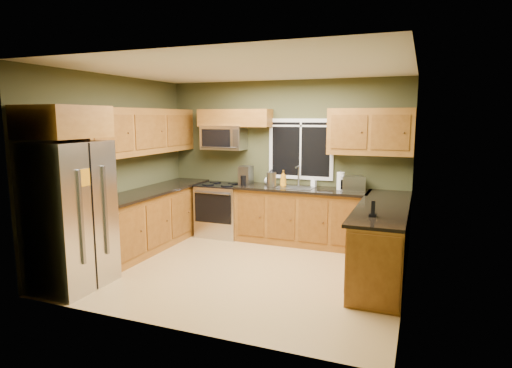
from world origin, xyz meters
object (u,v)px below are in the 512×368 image
Objects in this scene: kettle at (271,178)px; soap_bottle_a at (283,178)px; coffee_maker at (246,176)px; cordless_phone at (373,212)px; paper_towel_roll at (340,181)px; soap_bottle_b at (314,181)px; range at (221,209)px; toaster_oven at (352,183)px; soap_bottle_c at (268,179)px; microwave at (224,138)px; refrigerator at (70,215)px.

kettle is 1.07× the size of soap_bottle_a.
cordless_phone is (2.29, -1.65, -0.09)m from coffee_maker.
kettle is 0.96× the size of paper_towel_roll.
coffee_maker reaches higher than soap_bottle_a.
soap_bottle_b is (-0.47, 0.14, -0.06)m from paper_towel_roll.
coffee_maker is 0.47m from kettle.
soap_bottle_b is (0.66, 0.25, -0.05)m from kettle.
cordless_phone reaches higher than soap_bottle_b.
soap_bottle_a reaches higher than cordless_phone.
toaster_oven reaches higher than range.
soap_bottle_c is (-0.34, 0.18, -0.05)m from soap_bottle_a.
microwave is (-0.00, 0.14, 1.26)m from range.
soap_bottle_b is at bearing 121.57° from cordless_phone.
soap_bottle_c is 0.88× the size of cordless_phone.
cordless_phone reaches higher than range.
paper_towel_roll is (-0.18, 0.01, 0.03)m from toaster_oven.
paper_towel_roll is at bearing -1.25° from microwave.
microwave is 3.99× the size of cordless_phone.
range is at bearing -177.89° from toaster_oven.
coffee_maker is 1.15m from soap_bottle_b.
paper_towel_roll is at bearing 177.59° from toaster_oven.
cordless_phone is (2.77, -1.80, -0.73)m from microwave.
soap_bottle_b is 2.23m from cordless_phone.
refrigerator is at bearing -120.78° from kettle.
kettle is 1.54× the size of cordless_phone.
refrigerator is 3.00m from coffee_maker.
refrigerator is at bearing -116.54° from soap_bottle_c.
range is 1.00m from soap_bottle_c.
kettle is 1.74× the size of soap_bottle_b.
range is 1.27m from microwave.
soap_bottle_b is (1.61, 0.09, -0.71)m from microwave.
coffee_maker reaches higher than range.
refrigerator is at bearing -113.00° from coffee_maker.
soap_bottle_a is at bearing -177.37° from toaster_oven.
refrigerator reaches higher than paper_towel_roll.
kettle reaches higher than soap_bottle_b.
refrigerator reaches higher than soap_bottle_b.
coffee_maker reaches higher than kettle.
refrigerator is 10.68× the size of soap_bottle_c.
refrigerator is 2.89m from range.
toaster_oven is at bearing -1.35° from microwave.
toaster_oven is at bearing -5.03° from soap_bottle_c.
toaster_oven is at bearing 2.11° from range.
soap_bottle_b is 0.81m from soap_bottle_c.
toaster_oven is (2.26, 0.08, 0.58)m from range.
toaster_oven reaches higher than cordless_phone.
soap_bottle_b is (0.47, 0.20, -0.05)m from soap_bottle_a.
refrigerator is 3.63m from cordless_phone.
range is 1.72m from soap_bottle_b.
microwave is 2.36m from toaster_oven.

